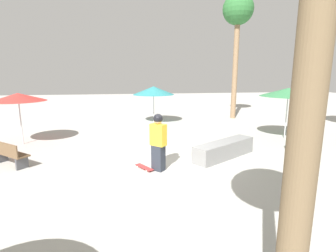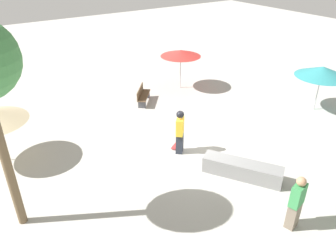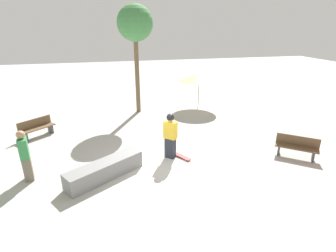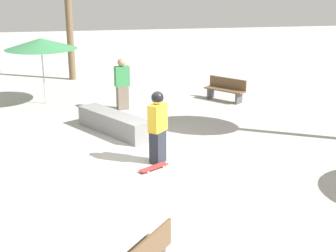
% 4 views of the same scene
% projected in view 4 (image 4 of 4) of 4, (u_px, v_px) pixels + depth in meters
% --- Properties ---
extents(ground_plane, '(60.00, 60.00, 0.00)m').
position_uv_depth(ground_plane, '(131.00, 157.00, 12.18)').
color(ground_plane, '#B2AFA8').
extents(skater_main, '(0.54, 0.53, 1.84)m').
position_uv_depth(skater_main, '(158.00, 125.00, 11.56)').
color(skater_main, '#282D38').
rests_on(skater_main, ground_plane).
extents(skateboard, '(0.59, 0.79, 0.07)m').
position_uv_depth(skateboard, '(154.00, 167.00, 11.40)').
color(skateboard, red).
rests_on(skateboard, ground_plane).
extents(concrete_ledge, '(2.72, 2.07, 0.61)m').
position_uv_depth(concrete_ledge, '(114.00, 123.00, 14.01)').
color(concrete_ledge, gray).
rests_on(concrete_ledge, ground_plane).
extents(bench_near, '(1.50, 1.37, 0.85)m').
position_uv_depth(bench_near, '(225.00, 89.00, 17.60)').
color(bench_near, '#47474C').
rests_on(bench_near, ground_plane).
extents(shade_umbrella_green, '(2.55, 2.55, 2.40)m').
position_uv_depth(shade_umbrella_green, '(41.00, 44.00, 16.62)').
color(shade_umbrella_green, '#B7B7BC').
rests_on(shade_umbrella_green, ground_plane).
extents(bystander_watching, '(0.37, 0.54, 1.81)m').
position_uv_depth(bystander_watching, '(122.00, 84.00, 16.29)').
color(bystander_watching, '#726656').
rests_on(bystander_watching, ground_plane).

